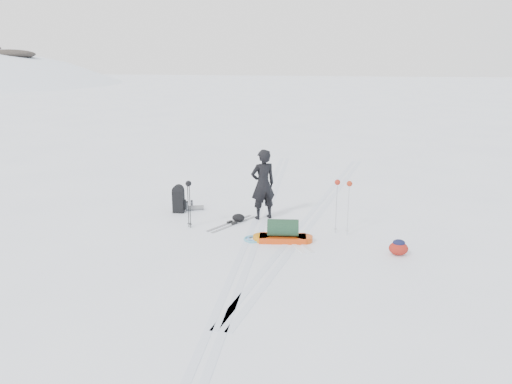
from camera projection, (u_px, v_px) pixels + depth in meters
ground at (257, 228)px, 12.59m from camera, size 200.00×200.00×0.00m
ski_tracks at (286, 219)px, 13.29m from camera, size 3.38×17.97×0.01m
skier at (263, 184)px, 13.12m from camera, size 0.82×0.76×1.88m
pulk_sled at (283, 233)px, 11.66m from camera, size 1.44×0.61×0.54m
expedition_rucksack at (181, 200)px, 13.80m from camera, size 0.79×0.57×0.79m
ski_poles_black at (189, 189)px, 12.40m from camera, size 0.16×0.15×1.22m
ski_poles_silver at (343, 189)px, 11.91m from camera, size 0.42×0.21×1.35m
touring_skis_grey at (232, 223)px, 12.91m from camera, size 0.99×1.58×0.06m
touring_skis_white at (291, 238)px, 11.89m from camera, size 1.29×1.88×0.07m
rope_coil at (254, 239)px, 11.79m from camera, size 0.59×0.59×0.06m
small_daypack at (399, 247)px, 10.86m from camera, size 0.43×0.34×0.36m
thermos_pair at (189, 205)px, 14.05m from camera, size 0.17×0.29×0.28m
stuff_sack at (238, 218)px, 13.07m from camera, size 0.38×0.32×0.21m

